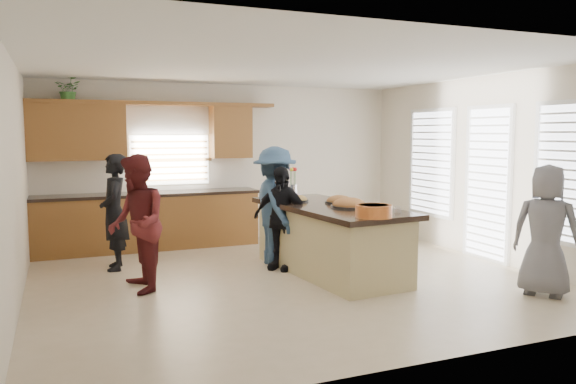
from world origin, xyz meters
name	(u,v)px	position (x,y,z in m)	size (l,w,h in m)	color
floor	(289,279)	(0.00, 0.00, 0.00)	(6.50, 6.50, 0.00)	beige
room_shell	(289,136)	(0.00, 0.00, 1.90)	(6.52, 6.02, 2.81)	silver
back_cabinetry	(145,195)	(-1.47, 2.73, 0.91)	(4.08, 0.66, 2.46)	brown
right_wall_glazing	(490,173)	(3.22, -0.13, 1.34)	(0.06, 4.00, 2.25)	white
island	(330,241)	(0.64, 0.07, 0.45)	(1.39, 2.79, 0.95)	tan
platter_front	(349,205)	(0.79, -0.21, 0.98)	(0.50, 0.50, 0.20)	black
platter_mid	(339,201)	(0.87, 0.23, 0.98)	(0.41, 0.41, 0.17)	black
platter_back	(297,200)	(0.39, 0.64, 0.98)	(0.33, 0.33, 0.13)	black
salad_bowl	(374,210)	(0.61, -1.12, 1.03)	(0.43, 0.43, 0.15)	#C96124
clear_cup	(398,210)	(1.07, -0.94, 0.99)	(0.08, 0.08, 0.09)	white
plate_stack	(295,196)	(0.56, 1.11, 0.97)	(0.19, 0.19, 0.05)	#B692D4
flower_vase	(293,181)	(0.62, 1.33, 1.18)	(0.14, 0.14, 0.45)	silver
potted_plant	(69,90)	(-2.59, 2.82, 2.62)	(0.39, 0.34, 0.43)	#3D7D32
woman_left_back	(114,212)	(-2.09, 1.43, 0.82)	(0.60, 0.39, 1.65)	black
woman_left_mid	(137,224)	(-1.94, 0.13, 0.84)	(0.82, 0.64, 1.69)	maroon
woman_left_front	(281,218)	(0.09, 0.53, 0.74)	(0.86, 0.36, 1.47)	black
woman_right_back	(275,206)	(0.12, 0.82, 0.87)	(1.13, 0.65, 1.75)	#2F4A68
woman_right_front	(546,230)	(2.53, -1.88, 0.79)	(0.77, 0.50, 1.58)	slate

